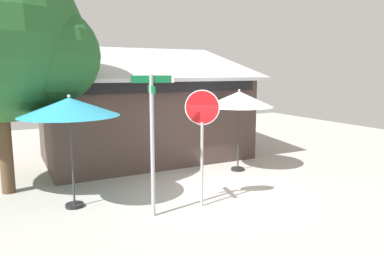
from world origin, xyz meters
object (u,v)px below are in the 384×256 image
street_sign_post (152,132)px  patio_umbrella_teal_left (69,108)px  stop_sign (202,125)px  shade_tree (5,41)px  patio_umbrella_ivory_center (239,99)px

street_sign_post → patio_umbrella_teal_left: street_sign_post is taller
stop_sign → shade_tree: 5.53m
shade_tree → patio_umbrella_ivory_center: bearing=-8.4°
street_sign_post → stop_sign: (1.28, 0.02, 0.06)m
patio_umbrella_teal_left → patio_umbrella_ivory_center: (5.44, 0.85, -0.07)m
stop_sign → patio_umbrella_teal_left: size_ratio=1.04×
stop_sign → shade_tree: (-4.00, 3.24, 2.03)m
shade_tree → patio_umbrella_teal_left: bearing=-56.7°
patio_umbrella_ivory_center → street_sign_post: bearing=-150.0°
patio_umbrella_ivory_center → shade_tree: (-6.65, 0.99, 1.68)m
patio_umbrella_ivory_center → stop_sign: bearing=-139.6°
street_sign_post → shade_tree: (-2.72, 3.25, 2.09)m
street_sign_post → patio_umbrella_teal_left: 2.13m
shade_tree → stop_sign: bearing=-39.0°
stop_sign → patio_umbrella_ivory_center: stop_sign is taller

